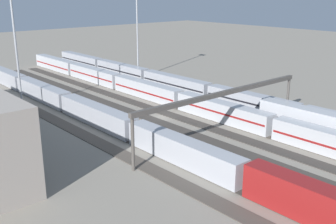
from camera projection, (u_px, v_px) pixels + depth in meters
ground_plane at (161, 117)px, 83.18m from camera, size 400.00×400.00×0.00m
track_bed_0 at (218, 102)px, 94.20m from camera, size 140.00×2.80×0.12m
track_bed_1 at (203, 106)px, 91.05m from camera, size 140.00×2.80×0.12m
track_bed_2 at (188, 110)px, 87.89m from camera, size 140.00×2.80×0.12m
track_bed_3 at (170, 115)px, 84.74m from camera, size 140.00×2.80×0.12m
track_bed_4 at (152, 120)px, 81.58m from camera, size 140.00×2.80×0.12m
track_bed_5 at (132, 125)px, 78.43m from camera, size 140.00×2.80×0.12m
track_bed_6 at (110, 130)px, 75.28m from camera, size 140.00×2.80×0.12m
track_bed_7 at (87, 136)px, 72.12m from camera, size 140.00×2.80×0.12m
train_on_track_0 at (203, 90)px, 97.15m from camera, size 139.00×3.06×4.40m
train_on_track_6 at (93, 113)px, 79.00m from camera, size 114.80×3.00×4.40m
train_on_track_2 at (175, 98)px, 90.36m from camera, size 139.00×3.06×4.40m
light_mast_0 at (137, 17)px, 115.45m from camera, size 2.80×0.70×28.34m
light_mast_1 at (14, 26)px, 82.60m from camera, size 2.80×0.70×28.80m
signal_gantry at (225, 97)px, 68.82m from camera, size 0.70×40.00×8.80m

